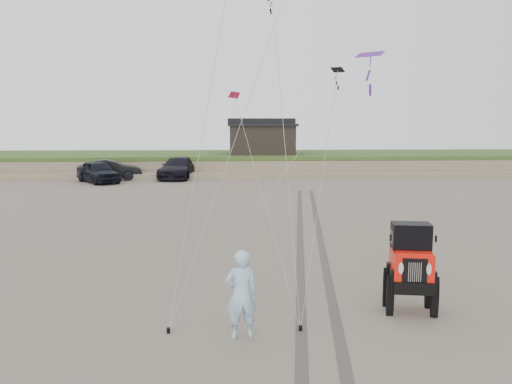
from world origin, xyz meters
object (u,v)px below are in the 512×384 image
cabin (261,138)px  man (241,294)px  truck_c (178,168)px  truck_a (98,172)px  truck_b (110,170)px  jeep (411,277)px

cabin → man: 37.83m
truck_c → man: bearing=-74.2°
truck_a → man: size_ratio=2.64×
truck_a → man: bearing=-105.9°
truck_a → truck_c: size_ratio=0.82×
cabin → truck_b: size_ratio=1.28×
truck_a → truck_b: size_ratio=1.00×
cabin → truck_c: size_ratio=1.05×
man → truck_a: bearing=-79.0°
truck_c → jeep: size_ratio=1.33×
cabin → jeep: cabin is taller
cabin → man: cabin is taller
cabin → truck_a: cabin is taller
truck_c → man: (4.45, -31.89, 0.06)m
truck_c → cabin: bearing=46.0°
truck_c → man: man is taller
truck_a → truck_c: 6.53m
truck_c → jeep: bearing=-66.6°
jeep → man: size_ratio=2.42×
jeep → man: 4.23m
jeep → cabin: bearing=101.7°
truck_b → jeep: (13.91, -29.62, 0.03)m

